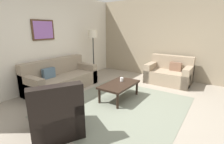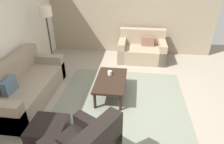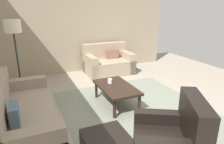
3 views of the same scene
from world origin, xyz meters
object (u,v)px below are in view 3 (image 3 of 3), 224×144
(coffee_table, at_px, (116,88))
(lamp_standing, at_px, (14,35))
(couch_loveseat, at_px, (108,63))
(couch_main, at_px, (18,119))
(cup, at_px, (110,81))

(coffee_table, distance_m, lamp_standing, 2.34)
(couch_loveseat, bearing_deg, couch_main, 133.86)
(couch_loveseat, xyz_separation_m, lamp_standing, (-0.96, 2.45, 1.11))
(couch_main, distance_m, cup, 1.89)
(couch_main, xyz_separation_m, cup, (0.56, -1.79, 0.16))
(couch_main, distance_m, lamp_standing, 1.84)
(couch_loveseat, xyz_separation_m, cup, (-1.86, 0.73, 0.16))
(couch_main, distance_m, coffee_table, 1.88)
(couch_main, bearing_deg, cup, -72.60)
(coffee_table, bearing_deg, couch_main, 101.03)
(coffee_table, xyz_separation_m, lamp_standing, (1.10, 1.77, 1.05))
(couch_main, height_order, cup, couch_main)
(lamp_standing, bearing_deg, couch_loveseat, -68.58)
(couch_main, height_order, couch_loveseat, same)
(cup, bearing_deg, lamp_standing, 62.43)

